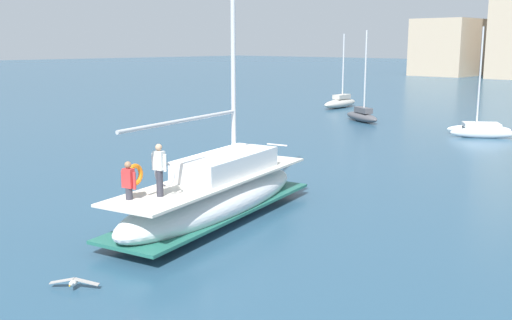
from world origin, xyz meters
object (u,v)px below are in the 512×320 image
at_px(main_sailboat, 216,194).
at_px(moored_sloop_far, 362,115).
at_px(moored_catamaran, 481,128).
at_px(mooring_buoy, 175,179).
at_px(moored_cutter_left, 340,102).
at_px(seagull, 74,282).

bearing_deg(main_sailboat, moored_sloop_far, 113.52).
distance_m(main_sailboat, moored_catamaran, 24.43).
distance_m(moored_catamaran, mooring_buoy, 22.34).
bearing_deg(moored_cutter_left, moored_sloop_far, -44.82).
xyz_separation_m(main_sailboat, moored_catamaran, (-1.27, 24.40, -0.39)).
relative_size(moored_sloop_far, moored_cutter_left, 1.01).
relative_size(seagull, mooring_buoy, 1.19).
relative_size(moored_sloop_far, mooring_buoy, 7.70).
bearing_deg(moored_cutter_left, moored_catamaran, -25.34).
relative_size(moored_cutter_left, seagull, 6.41).
bearing_deg(moored_sloop_far, main_sailboat, -66.48).
xyz_separation_m(main_sailboat, seagull, (1.77, -6.38, -0.74)).
relative_size(moored_cutter_left, mooring_buoy, 7.60).
bearing_deg(moored_catamaran, moored_sloop_far, 174.63).
distance_m(moored_sloop_far, moored_cutter_left, 10.02).
bearing_deg(main_sailboat, mooring_buoy, 155.39).
height_order(seagull, mooring_buoy, mooring_buoy).
height_order(moored_sloop_far, moored_catamaran, moored_catamaran).
distance_m(moored_sloop_far, seagull, 34.17).
bearing_deg(moored_sloop_far, moored_catamaran, -5.37).
distance_m(moored_catamaran, seagull, 30.92).
bearing_deg(moored_sloop_far, mooring_buoy, -75.98).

